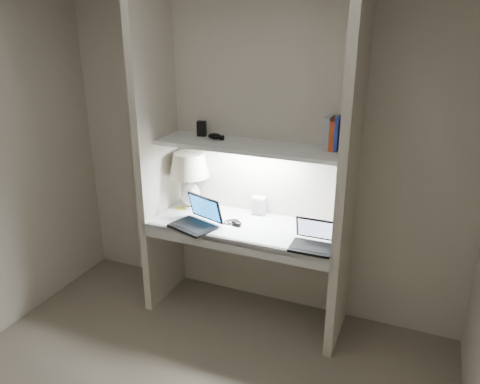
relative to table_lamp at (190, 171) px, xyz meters
The scene contains 17 objects.
back_wall 0.57m from the table_lamp, 14.18° to the left, with size 3.20×0.01×2.50m, color beige.
alcove_panel_left 0.30m from the table_lamp, 144.65° to the right, with size 0.06×0.55×2.50m, color beige.
alcove_panel_right 1.28m from the table_lamp, ahead, with size 0.06×0.55×2.50m, color beige.
desk 0.64m from the table_lamp, 14.82° to the right, with size 1.40×0.55×0.04m, color white.
desk_apron 0.76m from the table_lamp, 37.00° to the right, with size 1.46×0.03×0.10m, color silver.
shelf 0.60m from the table_lamp, ahead, with size 1.40×0.36×0.03m, color silver.
strip_light 0.59m from the table_lamp, ahead, with size 0.60×0.04×0.01m, color white.
table_lamp is the anchor object (origin of this frame).
laptop_main 0.44m from the table_lamp, 54.25° to the right, with size 0.39×0.36×0.22m.
laptop_netbook 1.16m from the table_lamp, 14.90° to the right, with size 0.28×0.25×0.18m.
speaker 0.61m from the table_lamp, ahead, with size 0.10×0.07×0.14m, color silver.
mouse 0.58m from the table_lamp, 19.80° to the right, with size 0.10×0.06×0.04m, color black.
cable_coil 0.55m from the table_lamp, 16.90° to the right, with size 0.09×0.09×0.01m, color black.
sticky_note 0.32m from the table_lamp, 142.04° to the right, with size 0.08×0.08×0.00m, color yellow.
book_row 1.22m from the table_lamp, ahead, with size 0.22×0.15×0.23m.
shelf_box 0.36m from the table_lamp, 26.79° to the left, with size 0.07×0.05×0.12m, color black.
shelf_gadget 0.38m from the table_lamp, ahead, with size 0.11×0.08×0.05m, color black.
Camera 1 is at (1.19, -1.72, 2.24)m, focal length 35.00 mm.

